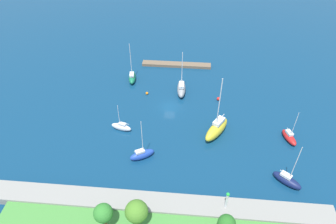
{
  "coord_description": "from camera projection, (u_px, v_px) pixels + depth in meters",
  "views": [
    {
      "loc": [
        -4.58,
        55.03,
        44.68
      ],
      "look_at": [
        0.0,
        3.67,
        1.5
      ],
      "focal_mm": 32.25,
      "sensor_mm": 36.0,
      "label": 1
    }
  ],
  "objects": [
    {
      "name": "mooring_buoy_orange",
      "position": [
        147.0,
        93.0,
        74.62
      ],
      "size": [
        0.7,
        0.7,
        0.7
      ],
      "primitive_type": "sphere",
      "color": "orange",
      "rests_on": "water"
    },
    {
      "name": "sailboat_yellow_far_north",
      "position": [
        217.0,
        129.0,
        62.94
      ],
      "size": [
        6.28,
        8.05,
        14.36
      ],
      "rotation": [
        0.0,
        0.0,
        1.01
      ],
      "color": "yellow",
      "rests_on": "water"
    },
    {
      "name": "breakwater",
      "position": [
        156.0,
        204.0,
        50.1
      ],
      "size": [
        57.89,
        3.8,
        1.53
      ],
      "primitive_type": "cube",
      "color": "gray",
      "rests_on": "ground"
    },
    {
      "name": "water",
      "position": [
        169.0,
        107.0,
        71.02
      ],
      "size": [
        160.0,
        160.0,
        0.0
      ],
      "primitive_type": "plane",
      "color": "navy",
      "rests_on": "ground"
    },
    {
      "name": "park_tree_center",
      "position": [
        137.0,
        211.0,
        44.79
      ],
      "size": [
        3.53,
        3.53,
        5.25
      ],
      "color": "brown",
      "rests_on": "shoreline_park"
    },
    {
      "name": "sailboat_blue_far_south",
      "position": [
        142.0,
        154.0,
        58.28
      ],
      "size": [
        5.09,
        3.85,
        9.35
      ],
      "rotation": [
        0.0,
        0.0,
        3.66
      ],
      "color": "#2347B2",
      "rests_on": "water"
    },
    {
      "name": "sailboat_white_center_basin",
      "position": [
        121.0,
        127.0,
        64.47
      ],
      "size": [
        4.69,
        2.33,
        6.62
      ],
      "rotation": [
        0.0,
        0.0,
        6.04
      ],
      "color": "white",
      "rests_on": "water"
    },
    {
      "name": "sailboat_navy_west_end",
      "position": [
        287.0,
        180.0,
        53.73
      ],
      "size": [
        5.31,
        4.68,
        9.54
      ],
      "rotation": [
        0.0,
        0.0,
        2.48
      ],
      "color": "#141E4C",
      "rests_on": "water"
    },
    {
      "name": "pier_dock",
      "position": [
        176.0,
        65.0,
        84.98
      ],
      "size": [
        19.25,
        2.24,
        0.77
      ],
      "primitive_type": "cube",
      "color": "brown",
      "rests_on": "ground"
    },
    {
      "name": "mooring_buoy_red",
      "position": [
        218.0,
        99.0,
        72.76
      ],
      "size": [
        0.84,
        0.84,
        0.84
      ],
      "primitive_type": "sphere",
      "color": "red",
      "rests_on": "water"
    },
    {
      "name": "sailboat_green_off_beacon",
      "position": [
        132.0,
        77.0,
        78.91
      ],
      "size": [
        2.53,
        5.81,
        10.45
      ],
      "rotation": [
        0.0,
        0.0,
        4.85
      ],
      "color": "#19724C",
      "rests_on": "water"
    },
    {
      "name": "sailboat_red_by_breakwater",
      "position": [
        289.0,
        137.0,
        62.17
      ],
      "size": [
        3.07,
        4.99,
        7.56
      ],
      "rotation": [
        0.0,
        0.0,
        1.9
      ],
      "color": "red",
      "rests_on": "water"
    },
    {
      "name": "park_tree_midwest",
      "position": [
        103.0,
        213.0,
        44.48
      ],
      "size": [
        2.94,
        2.94,
        5.06
      ],
      "color": "brown",
      "rests_on": "shoreline_park"
    },
    {
      "name": "sailboat_gray_lone_north",
      "position": [
        181.0,
        88.0,
        74.62
      ],
      "size": [
        2.28,
        6.97,
        11.04
      ],
      "rotation": [
        0.0,
        0.0,
        4.75
      ],
      "color": "gray",
      "rests_on": "water"
    },
    {
      "name": "harbor_beacon",
      "position": [
        227.0,
        199.0,
        47.45
      ],
      "size": [
        0.56,
        0.56,
        3.73
      ],
      "color": "silver",
      "rests_on": "breakwater"
    },
    {
      "name": "park_tree_mideast",
      "position": [
        227.0,
        224.0,
        43.71
      ],
      "size": [
        2.7,
        2.7,
        4.46
      ],
      "color": "brown",
      "rests_on": "shoreline_park"
    }
  ]
}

